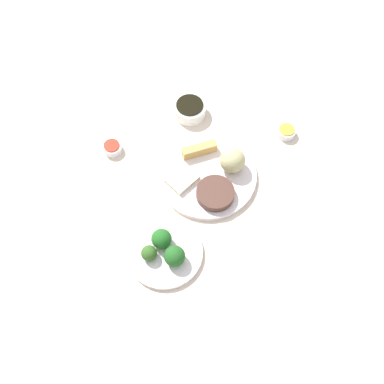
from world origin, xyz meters
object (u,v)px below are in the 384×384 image
object	(u,v)px
broccoli_plate	(165,252)
sauce_ramekin_hot_mustard	(286,132)
sauce_ramekin_sweet_and_sour	(112,148)
soy_sauce_bowl	(190,109)
main_plate	(207,175)

from	to	relation	value
broccoli_plate	sauce_ramekin_hot_mustard	distance (m)	0.51
sauce_ramekin_sweet_and_sour	sauce_ramekin_hot_mustard	distance (m)	0.51
soy_sauce_bowl	sauce_ramekin_hot_mustard	size ratio (longest dim) A/B	1.81
main_plate	sauce_ramekin_hot_mustard	world-z (taller)	sauce_ramekin_hot_mustard
sauce_ramekin_hot_mustard	sauce_ramekin_sweet_and_sour	bearing A→B (deg)	-51.29
soy_sauce_bowl	sauce_ramekin_hot_mustard	xyz separation A→B (m)	(-0.09, 0.28, -0.01)
soy_sauce_bowl	sauce_ramekin_sweet_and_sour	size ratio (longest dim) A/B	1.81
sauce_ramekin_sweet_and_sour	main_plate	bearing A→B (deg)	104.36
broccoli_plate	soy_sauce_bowl	size ratio (longest dim) A/B	1.98
sauce_ramekin_sweet_and_sour	soy_sauce_bowl	bearing A→B (deg)	153.37
broccoli_plate	sauce_ramekin_sweet_and_sour	bearing A→B (deg)	-120.90
sauce_ramekin_sweet_and_sour	sauce_ramekin_hot_mustard	size ratio (longest dim) A/B	1.00
main_plate	broccoli_plate	distance (m)	0.26
broccoli_plate	sauce_ramekin_hot_mustard	world-z (taller)	sauce_ramekin_hot_mustard
main_plate	sauce_ramekin_hot_mustard	bearing A→B (deg)	153.96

